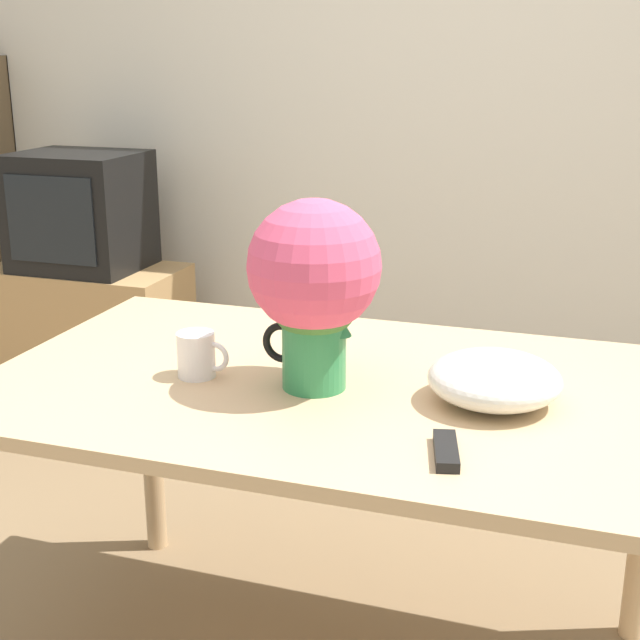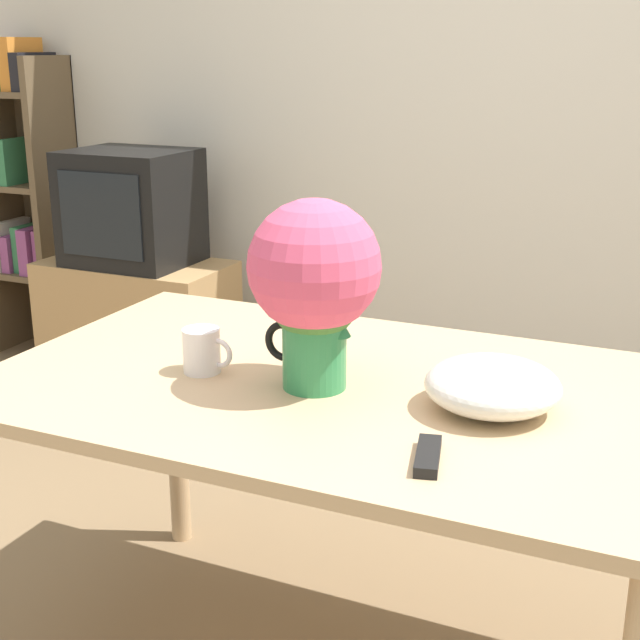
# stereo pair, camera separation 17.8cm
# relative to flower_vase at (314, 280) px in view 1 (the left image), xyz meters

# --- Properties ---
(wall_back) EXTENTS (8.00, 0.05, 2.60)m
(wall_back) POSITION_rel_flower_vase_xyz_m (0.07, 1.87, 0.30)
(wall_back) COLOR silver
(wall_back) RESTS_ON ground_plane
(table) EXTENTS (1.49, 0.93, 0.77)m
(table) POSITION_rel_flower_vase_xyz_m (0.03, 0.05, -0.33)
(table) COLOR tan
(table) RESTS_ON ground_plane
(flower_vase) EXTENTS (0.28, 0.28, 0.40)m
(flower_vase) POSITION_rel_flower_vase_xyz_m (0.00, 0.00, 0.00)
(flower_vase) COLOR #2D844C
(flower_vase) RESTS_ON table
(coffee_mug) EXTENTS (0.12, 0.08, 0.10)m
(coffee_mug) POSITION_rel_flower_vase_xyz_m (-0.26, -0.02, -0.18)
(coffee_mug) COLOR white
(coffee_mug) RESTS_ON table
(white_bowl) EXTENTS (0.27, 0.27, 0.10)m
(white_bowl) POSITION_rel_flower_vase_xyz_m (0.37, 0.03, -0.18)
(white_bowl) COLOR silver
(white_bowl) RESTS_ON table
(remote_control) EXTENTS (0.07, 0.15, 0.02)m
(remote_control) POSITION_rel_flower_vase_xyz_m (0.33, -0.24, -0.22)
(remote_control) COLOR black
(remote_control) RESTS_ON table
(tv_stand) EXTENTS (0.79, 0.43, 0.59)m
(tv_stand) POSITION_rel_flower_vase_xyz_m (-1.48, 1.42, -0.71)
(tv_stand) COLOR tan
(tv_stand) RESTS_ON ground_plane
(tv_set) EXTENTS (0.49, 0.42, 0.47)m
(tv_set) POSITION_rel_flower_vase_xyz_m (-1.48, 1.41, -0.18)
(tv_set) COLOR black
(tv_set) RESTS_ON tv_stand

